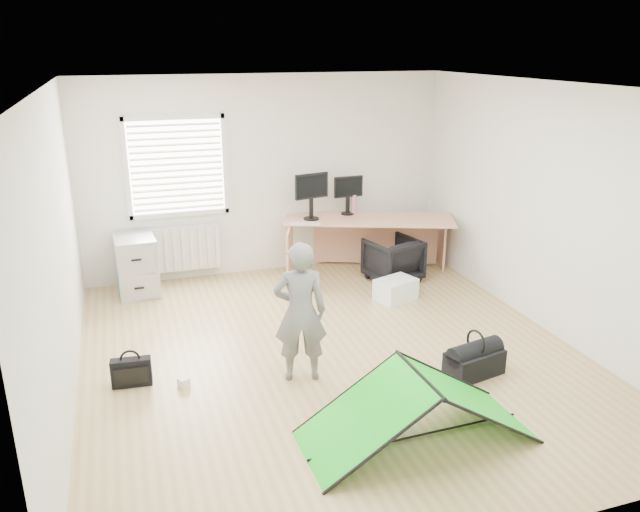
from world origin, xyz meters
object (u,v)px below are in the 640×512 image
object	(u,v)px
storage_crate	(396,290)
duffel_bag	(474,363)
thermos	(354,204)
laptop_bag	(131,372)
filing_cabinet	(137,265)
desk	(368,245)
monitor_left	(311,203)
kite	(418,407)
office_chair	(393,260)
monitor_right	(348,200)
person	(300,312)

from	to	relation	value
storage_crate	duffel_bag	world-z (taller)	storage_crate
thermos	laptop_bag	distance (m)	4.09
filing_cabinet	duffel_bag	distance (m)	4.40
thermos	desk	bearing A→B (deg)	-66.05
monitor_left	laptop_bag	distance (m)	3.57
duffel_bag	desk	bearing A→B (deg)	75.67
kite	office_chair	bearing A→B (deg)	67.26
filing_cabinet	storage_crate	xyz separation A→B (m)	(3.07, -1.24, -0.24)
monitor_right	duffel_bag	xyz separation A→B (m)	(0.09, -3.29, -0.86)
kite	laptop_bag	distance (m)	2.70
person	laptop_bag	xyz separation A→B (m)	(-1.56, 0.35, -0.55)
person	laptop_bag	world-z (taller)	person
monitor_left	monitor_right	bearing A→B (deg)	-2.15
storage_crate	duffel_bag	xyz separation A→B (m)	(-0.07, -1.96, -0.01)
person	laptop_bag	bearing A→B (deg)	-0.42
storage_crate	laptop_bag	distance (m)	3.43
filing_cabinet	monitor_left	world-z (taller)	monitor_left
desk	storage_crate	bearing A→B (deg)	-72.29
monitor_right	person	distance (m)	3.22
person	filing_cabinet	bearing A→B (deg)	-50.77
monitor_left	thermos	xyz separation A→B (m)	(0.65, 0.09, -0.10)
thermos	office_chair	distance (m)	0.99
kite	storage_crate	distance (m)	2.92
filing_cabinet	duffel_bag	size ratio (longest dim) A/B	1.34
thermos	storage_crate	size ratio (longest dim) A/B	0.57
monitor_right	duffel_bag	world-z (taller)	monitor_right
filing_cabinet	monitor_left	size ratio (longest dim) A/B	1.56
thermos	laptop_bag	world-z (taller)	thermos
filing_cabinet	office_chair	size ratio (longest dim) A/B	1.17
monitor_right	storage_crate	distance (m)	1.59
thermos	storage_crate	xyz separation A→B (m)	(0.07, -1.32, -0.79)
thermos	office_chair	bearing A→B (deg)	-65.58
laptop_bag	monitor_left	bearing A→B (deg)	48.77
filing_cabinet	thermos	xyz separation A→B (m)	(3.00, 0.08, 0.55)
thermos	filing_cabinet	bearing A→B (deg)	-178.46
monitor_left	kite	distance (m)	4.04
monitor_left	kite	bearing A→B (deg)	-106.69
storage_crate	duffel_bag	bearing A→B (deg)	-91.93
office_chair	laptop_bag	bearing A→B (deg)	12.72
filing_cabinet	office_chair	xyz separation A→B (m)	(3.31, -0.61, -0.08)
monitor_left	person	distance (m)	2.91
thermos	kite	xyz separation A→B (m)	(-0.99, -4.04, -0.63)
monitor_right	person	bearing A→B (deg)	-120.70
office_chair	duffel_bag	distance (m)	2.62
person	kite	world-z (taller)	person
filing_cabinet	storage_crate	world-z (taller)	filing_cabinet
duffel_bag	kite	bearing A→B (deg)	-154.68
thermos	kite	world-z (taller)	thermos
kite	duffel_bag	world-z (taller)	kite
office_chair	storage_crate	bearing A→B (deg)	54.73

